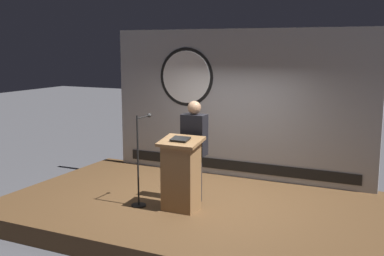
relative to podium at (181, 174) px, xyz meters
The scene contains 6 objects.
ground_plane 0.97m from the podium, 76.77° to the left, with size 40.00×40.00×0.00m, color #4C4C51.
stage_platform 0.83m from the podium, 76.77° to the left, with size 6.40×4.00×0.30m, color brown.
banner_display 2.40m from the podium, 88.37° to the left, with size 5.31×0.12×2.89m.
podium is the anchor object (origin of this frame).
speaker_person 0.56m from the podium, 89.70° to the left, with size 0.40×0.26×1.69m.
microphone_stand 0.71m from the podium, behind, with size 0.24×0.53×1.49m.
Camera 1 is at (3.21, -6.87, 2.88)m, focal length 44.73 mm.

